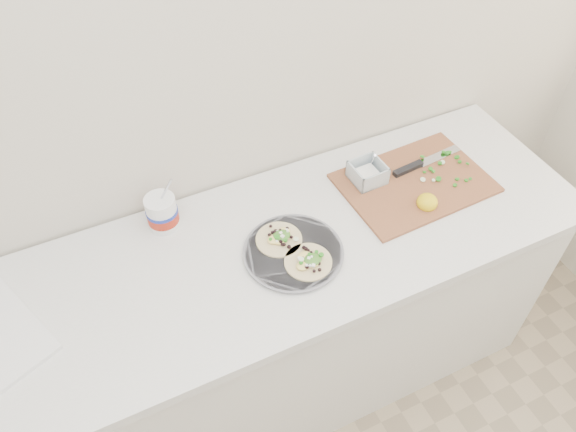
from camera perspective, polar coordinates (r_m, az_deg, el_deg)
name	(u,v)px	position (r m, az deg, el deg)	size (l,w,h in m)	color
counter	(229,340)	(2.08, -6.06, -12.45)	(2.44, 0.66, 0.90)	silver
taco_plate	(293,250)	(1.71, 0.54, -3.51)	(0.31, 0.31, 0.04)	slate
tub	(162,210)	(1.79, -12.63, 0.55)	(0.10, 0.10, 0.22)	white
cutboard	(410,179)	(1.97, 12.33, 3.71)	(0.51, 0.36, 0.08)	brown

